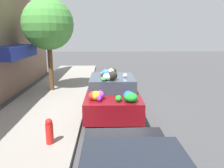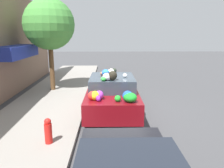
{
  "view_description": "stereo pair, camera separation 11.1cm",
  "coord_description": "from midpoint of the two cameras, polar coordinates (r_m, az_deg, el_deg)",
  "views": [
    {
      "loc": [
        -8.07,
        0.31,
        2.97
      ],
      "look_at": [
        0.0,
        0.02,
        1.11
      ],
      "focal_mm": 35.0,
      "sensor_mm": 36.0,
      "label": 1
    },
    {
      "loc": [
        -8.08,
        0.2,
        2.97
      ],
      "look_at": [
        0.0,
        0.02,
        1.11
      ],
      "focal_mm": 35.0,
      "sensor_mm": 36.0,
      "label": 2
    }
  ],
  "objects": [
    {
      "name": "art_car",
      "position": [
        8.3,
        -0.4,
        -2.39
      ],
      "size": [
        4.31,
        1.89,
        1.76
      ],
      "rotation": [
        0.0,
        0.0,
        -0.01
      ],
      "color": "maroon",
      "rests_on": "ground"
    },
    {
      "name": "ground_plane",
      "position": [
        8.61,
        -0.2,
        -7.25
      ],
      "size": [
        60.0,
        60.0,
        0.0
      ],
      "primitive_type": "plane",
      "color": "#424244"
    },
    {
      "name": "sidewalk_curb",
      "position": [
        8.92,
        -17.94,
        -6.75
      ],
      "size": [
        24.0,
        3.2,
        0.12
      ],
      "color": "gray",
      "rests_on": "ground"
    },
    {
      "name": "street_tree",
      "position": [
        11.53,
        -16.64,
        14.66
      ],
      "size": [
        2.51,
        2.51,
        4.58
      ],
      "color": "brown",
      "rests_on": "sidewalk_curb"
    },
    {
      "name": "fire_hydrant",
      "position": [
        6.12,
        -16.55,
        -11.76
      ],
      "size": [
        0.2,
        0.2,
        0.7
      ],
      "color": "red",
      "rests_on": "sidewalk_curb"
    }
  ]
}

